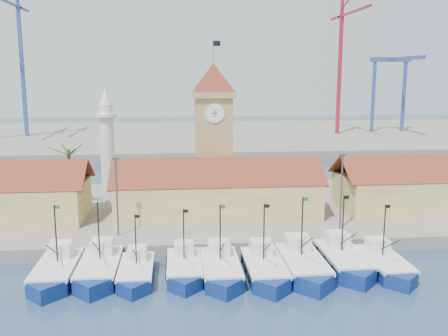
{
  "coord_description": "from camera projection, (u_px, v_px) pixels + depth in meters",
  "views": [
    {
      "loc": [
        -5.24,
        -43.53,
        19.43
      ],
      "look_at": [
        0.71,
        18.0,
        8.0
      ],
      "focal_mm": 40.0,
      "sensor_mm": 36.0,
      "label": 1
    }
  ],
  "objects": [
    {
      "name": "gantry",
      "position": [
        394.0,
        74.0,
        153.25
      ],
      "size": [
        13.0,
        22.0,
        23.2
      ],
      "color": "#304C95",
      "rests_on": "terminal"
    },
    {
      "name": "boat_4",
      "position": [
        221.0,
        271.0,
        48.5
      ],
      "size": [
        3.65,
        9.99,
        7.56
      ],
      "color": "navy",
      "rests_on": "ground"
    },
    {
      "name": "boat_7",
      "position": [
        344.0,
        262.0,
        50.69
      ],
      "size": [
        3.85,
        10.54,
        7.98
      ],
      "color": "navy",
      "rests_on": "ground"
    },
    {
      "name": "palm_tree",
      "position": [
        70.0,
        173.0,
        69.05
      ],
      "size": [
        5.6,
        5.03,
        8.39
      ],
      "color": "brown",
      "rests_on": "quay"
    },
    {
      "name": "clock_tower",
      "position": [
        213.0,
        130.0,
        69.9
      ],
      "size": [
        5.8,
        5.8,
        22.7
      ],
      "color": "tan",
      "rests_on": "quay"
    },
    {
      "name": "boat_8",
      "position": [
        386.0,
        266.0,
        49.82
      ],
      "size": [
        3.48,
        9.54,
        7.22
      ],
      "color": "navy",
      "rests_on": "ground"
    },
    {
      "name": "boat_2",
      "position": [
        136.0,
        274.0,
        48.0
      ],
      "size": [
        3.24,
        8.87,
        6.71
      ],
      "color": "navy",
      "rests_on": "ground"
    },
    {
      "name": "lamp_posts",
      "position": [
        227.0,
        191.0,
        57.25
      ],
      "size": [
        80.7,
        0.25,
        9.03
      ],
      "color": "#3F3F44",
      "rests_on": "quay"
    },
    {
      "name": "quay",
      "position": [
        215.0,
        211.0,
        69.99
      ],
      "size": [
        140.0,
        32.0,
        1.5
      ],
      "primitive_type": "cube",
      "color": "gray",
      "rests_on": "ground"
    },
    {
      "name": "crane_blue_near",
      "position": [
        19.0,
        50.0,
        141.5
      ],
      "size": [
        1.0,
        32.72,
        44.71
      ],
      "color": "#304C95",
      "rests_on": "terminal"
    },
    {
      "name": "boat_5",
      "position": [
        265.0,
        270.0,
        48.56
      ],
      "size": [
        3.68,
        10.08,
        7.63
      ],
      "color": "navy",
      "rests_on": "ground"
    },
    {
      "name": "boat_6",
      "position": [
        303.0,
        267.0,
        49.33
      ],
      "size": [
        3.93,
        10.75,
        8.14
      ],
      "color": "navy",
      "rests_on": "ground"
    },
    {
      "name": "minaret",
      "position": [
        107.0,
        145.0,
        70.85
      ],
      "size": [
        3.0,
        3.0,
        16.3
      ],
      "color": "silver",
      "rests_on": "quay"
    },
    {
      "name": "crane_red_right",
      "position": [
        342.0,
        54.0,
        147.6
      ],
      "size": [
        1.0,
        32.26,
        42.91
      ],
      "color": "#A6192C",
      "rests_on": "terminal"
    },
    {
      "name": "terminal",
      "position": [
        193.0,
        137.0,
        154.12
      ],
      "size": [
        240.0,
        80.0,
        2.0
      ],
      "primitive_type": "cube",
      "color": "gray",
      "rests_on": "ground"
    },
    {
      "name": "boat_1",
      "position": [
        99.0,
        270.0,
        48.49
      ],
      "size": [
        3.78,
        10.35,
        7.83
      ],
      "color": "navy",
      "rests_on": "ground"
    },
    {
      "name": "hall_center",
      "position": [
        217.0,
        195.0,
        65.49
      ],
      "size": [
        27.04,
        10.13,
        7.61
      ],
      "color": "#E8DA7F",
      "rests_on": "quay"
    },
    {
      "name": "ground",
      "position": [
        235.0,
        287.0,
        46.63
      ],
      "size": [
        400.0,
        400.0,
        0.0
      ],
      "primitive_type": "plane",
      "color": "navy",
      "rests_on": "ground"
    },
    {
      "name": "boat_3",
      "position": [
        184.0,
        270.0,
        48.93
      ],
      "size": [
        3.37,
        9.23,
        6.99
      ],
      "color": "navy",
      "rests_on": "ground"
    },
    {
      "name": "boat_0",
      "position": [
        56.0,
        273.0,
        47.85
      ],
      "size": [
        3.72,
        10.2,
        7.72
      ],
      "color": "navy",
      "rests_on": "ground"
    }
  ]
}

